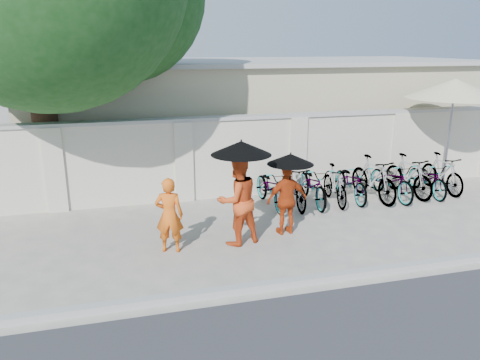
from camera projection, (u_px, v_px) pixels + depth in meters
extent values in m
plane|color=#B5A998|center=(258.00, 245.00, 9.21)|extent=(80.00, 80.00, 0.00)
cube|color=#9E9E9E|center=(289.00, 283.00, 7.62)|extent=(40.00, 0.16, 0.12)
cube|color=beige|center=(260.00, 156.00, 12.15)|extent=(20.00, 0.30, 2.00)
cube|color=#B7AE8B|center=(255.00, 112.00, 15.76)|extent=(14.00, 6.00, 3.20)
cylinder|color=#4E3320|center=(44.00, 114.00, 11.19)|extent=(0.60, 0.60, 4.40)
imported|color=orange|center=(169.00, 215.00, 8.75)|extent=(0.61, 0.48, 1.45)
imported|color=#D1481A|center=(238.00, 200.00, 9.06)|extent=(1.03, 0.90, 1.79)
cylinder|color=black|center=(241.00, 172.00, 8.84)|extent=(0.02, 0.02, 0.93)
cone|color=black|center=(241.00, 148.00, 8.71)|extent=(1.15, 1.15, 0.26)
imported|color=#B93B11|center=(287.00, 200.00, 9.59)|extent=(0.88, 0.41, 1.47)
cylinder|color=black|center=(290.00, 178.00, 9.38)|extent=(0.02, 0.02, 0.78)
cone|color=black|center=(290.00, 159.00, 9.27)|extent=(0.94, 0.94, 0.22)
cylinder|color=#9E9E9E|center=(442.00, 185.00, 12.91)|extent=(0.56, 0.56, 0.11)
cylinder|color=gray|center=(448.00, 140.00, 12.56)|extent=(0.06, 0.06, 2.65)
cone|color=beige|center=(455.00, 88.00, 12.18)|extent=(2.84, 2.84, 0.50)
imported|color=gray|center=(271.00, 188.00, 11.27)|extent=(0.74, 1.87, 0.96)
imported|color=gray|center=(294.00, 186.00, 11.25)|extent=(0.60, 1.80, 1.06)
imported|color=gray|center=(313.00, 185.00, 11.47)|extent=(0.78, 1.90, 0.98)
imported|color=gray|center=(335.00, 185.00, 11.49)|extent=(0.61, 1.63, 0.96)
imported|color=gray|center=(351.00, 182.00, 11.79)|extent=(0.70, 1.82, 0.94)
imported|color=gray|center=(373.00, 179.00, 11.75)|extent=(0.72, 1.89, 1.11)
imported|color=gray|center=(392.00, 180.00, 11.90)|extent=(0.71, 1.86, 0.96)
imported|color=gray|center=(408.00, 176.00, 12.09)|extent=(0.71, 1.82, 1.06)
imported|color=gray|center=(428.00, 178.00, 12.18)|extent=(0.68, 1.73, 0.89)
imported|color=gray|center=(442.00, 173.00, 12.41)|extent=(0.49, 1.70, 1.02)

